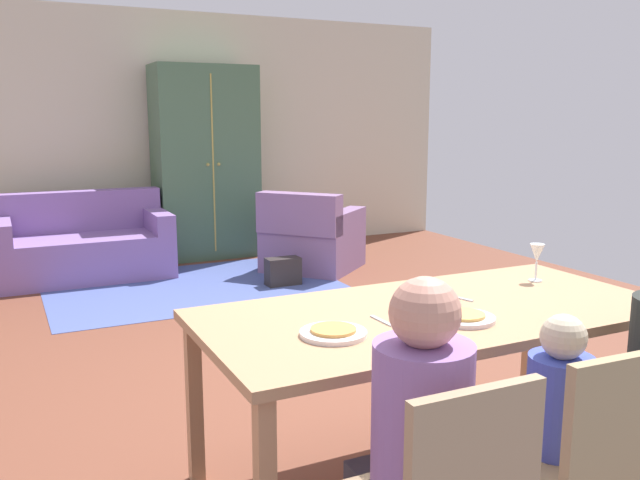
% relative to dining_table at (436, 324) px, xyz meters
% --- Properties ---
extents(ground_plane, '(7.22, 6.74, 0.02)m').
position_rel_dining_table_xyz_m(ground_plane, '(0.06, 1.94, -0.70)').
color(ground_plane, brown).
extents(back_wall, '(7.22, 0.10, 2.70)m').
position_rel_dining_table_xyz_m(back_wall, '(0.06, 5.36, 0.66)').
color(back_wall, beige).
rests_on(back_wall, ground_plane).
extents(dining_table, '(2.00, 0.95, 0.76)m').
position_rel_dining_table_xyz_m(dining_table, '(0.00, 0.00, 0.00)').
color(dining_table, tan).
rests_on(dining_table, ground_plane).
extents(plate_near_man, '(0.25, 0.25, 0.02)m').
position_rel_dining_table_xyz_m(plate_near_man, '(-0.55, -0.12, 0.07)').
color(plate_near_man, white).
rests_on(plate_near_man, dining_table).
extents(pizza_near_man, '(0.17, 0.17, 0.01)m').
position_rel_dining_table_xyz_m(pizza_near_man, '(-0.55, -0.12, 0.09)').
color(pizza_near_man, gold).
rests_on(pizza_near_man, plate_near_man).
extents(plate_near_child, '(0.25, 0.25, 0.02)m').
position_rel_dining_table_xyz_m(plate_near_child, '(0.00, -0.18, 0.07)').
color(plate_near_child, silver).
rests_on(plate_near_child, dining_table).
extents(pizza_near_child, '(0.17, 0.17, 0.01)m').
position_rel_dining_table_xyz_m(pizza_near_child, '(0.00, -0.18, 0.09)').
color(pizza_near_child, gold).
rests_on(pizza_near_child, plate_near_child).
extents(wine_glass, '(0.07, 0.07, 0.19)m').
position_rel_dining_table_xyz_m(wine_glass, '(0.72, 0.18, 0.20)').
color(wine_glass, silver).
rests_on(wine_glass, dining_table).
extents(fork, '(0.02, 0.15, 0.01)m').
position_rel_dining_table_xyz_m(fork, '(-0.30, -0.05, 0.07)').
color(fork, silver).
rests_on(fork, dining_table).
extents(knife, '(0.06, 0.17, 0.01)m').
position_rel_dining_table_xyz_m(knife, '(0.18, 0.10, 0.07)').
color(knife, silver).
rests_on(knife, dining_table).
extents(person_man, '(0.30, 0.40, 1.11)m').
position_rel_dining_table_xyz_m(person_man, '(-0.55, -0.66, -0.18)').
color(person_man, '#383844').
rests_on(person_man, ground_plane).
extents(dining_chair_child, '(0.44, 0.44, 0.87)m').
position_rel_dining_table_xyz_m(dining_chair_child, '(-0.00, -0.83, -0.20)').
color(dining_chair_child, '#9C845D').
rests_on(dining_chair_child, ground_plane).
extents(person_child, '(0.22, 0.29, 0.92)m').
position_rel_dining_table_xyz_m(person_child, '(0.00, -0.66, -0.26)').
color(person_child, '#362F43').
rests_on(person_child, ground_plane).
extents(area_rug, '(2.60, 1.80, 0.01)m').
position_rel_dining_table_xyz_m(area_rug, '(-0.05, 3.68, -0.69)').
color(area_rug, '#455490').
rests_on(area_rug, ground_plane).
extents(couch, '(1.61, 0.86, 0.82)m').
position_rel_dining_table_xyz_m(couch, '(-0.91, 4.54, -0.39)').
color(couch, '#7F5E9F').
rests_on(couch, ground_plane).
extents(armchair, '(1.21, 1.20, 0.82)m').
position_rel_dining_table_xyz_m(armchair, '(1.22, 3.84, -0.38)').
color(armchair, slate).
rests_on(armchair, ground_plane).
extents(armoire, '(1.10, 0.59, 2.10)m').
position_rel_dining_table_xyz_m(armoire, '(0.47, 4.97, 0.36)').
color(armoire, '#446648').
rests_on(armoire, ground_plane).
extents(handbag, '(0.32, 0.16, 0.26)m').
position_rel_dining_table_xyz_m(handbag, '(0.72, 3.38, -0.56)').
color(handbag, '#2C2724').
rests_on(handbag, ground_plane).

